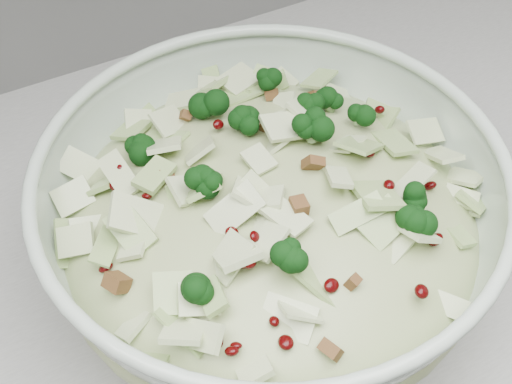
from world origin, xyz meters
TOP-DOWN VIEW (x-y plane):
  - mixing_bowl at (0.68, 1.60)m, footprint 0.40×0.40m
  - salad at (0.68, 1.60)m, footprint 0.35×0.35m

SIDE VIEW (x-z plane):
  - mixing_bowl at x=0.68m, z-range 0.90..1.05m
  - salad at x=0.68m, z-range 0.93..1.08m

